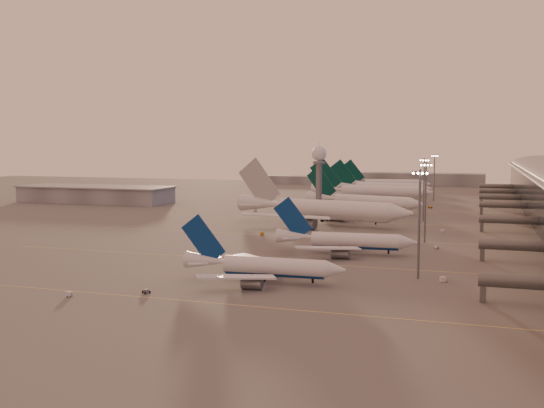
% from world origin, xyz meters
% --- Properties ---
extents(ground, '(700.00, 700.00, 0.00)m').
position_xyz_m(ground, '(0.00, 0.00, 0.00)').
color(ground, '#5E5C5C').
rests_on(ground, ground).
extents(taxiway_markings, '(180.00, 185.25, 0.02)m').
position_xyz_m(taxiway_markings, '(30.00, 56.00, 0.01)').
color(taxiway_markings, '#DEC94E').
rests_on(taxiway_markings, ground).
extents(hangar, '(82.00, 27.00, 8.50)m').
position_xyz_m(hangar, '(-120.00, 140.00, 4.32)').
color(hangar, slate).
rests_on(hangar, ground).
extents(radar_tower, '(6.40, 6.40, 31.10)m').
position_xyz_m(radar_tower, '(5.00, 120.00, 20.95)').
color(radar_tower, '#5B5E63').
rests_on(radar_tower, ground).
extents(mast_a, '(3.60, 0.56, 25.00)m').
position_xyz_m(mast_a, '(58.00, 0.00, 13.74)').
color(mast_a, '#5B5E63').
rests_on(mast_a, ground).
extents(mast_b, '(3.60, 0.56, 25.00)m').
position_xyz_m(mast_b, '(55.00, 55.00, 13.74)').
color(mast_b, '#5B5E63').
rests_on(mast_b, ground).
extents(mast_c, '(3.60, 0.56, 25.00)m').
position_xyz_m(mast_c, '(50.00, 110.00, 13.74)').
color(mast_c, '#5B5E63').
rests_on(mast_c, ground).
extents(mast_d, '(3.60, 0.56, 25.00)m').
position_xyz_m(mast_d, '(48.00, 200.00, 13.74)').
color(mast_d, '#5B5E63').
rests_on(mast_d, ground).
extents(distant_horizon, '(165.00, 37.50, 9.00)m').
position_xyz_m(distant_horizon, '(2.62, 325.14, 3.89)').
color(distant_horizon, slate).
rests_on(distant_horizon, ground).
extents(narrowbody_near, '(38.04, 30.34, 14.86)m').
position_xyz_m(narrowbody_near, '(25.53, -14.60, 3.01)').
color(narrowbody_near, silver).
rests_on(narrowbody_near, ground).
extents(narrowbody_mid, '(40.26, 32.08, 15.72)m').
position_xyz_m(narrowbody_mid, '(35.60, 26.85, 3.18)').
color(narrowbody_mid, silver).
rests_on(narrowbody_mid, ground).
extents(widebody_white, '(71.16, 56.54, 25.23)m').
position_xyz_m(widebody_white, '(14.68, 86.26, 4.38)').
color(widebody_white, silver).
rests_on(widebody_white, ground).
extents(greentail_a, '(55.79, 44.49, 20.68)m').
position_xyz_m(greentail_a, '(22.28, 134.05, 3.65)').
color(greentail_a, silver).
rests_on(greentail_a, ground).
extents(greentail_b, '(64.14, 51.70, 23.28)m').
position_xyz_m(greentail_b, '(17.45, 184.12, 4.11)').
color(greentail_b, silver).
rests_on(greentail_b, ground).
extents(greentail_c, '(59.04, 47.72, 21.46)m').
position_xyz_m(greentail_c, '(16.87, 220.90, 3.79)').
color(greentail_c, silver).
rests_on(greentail_c, ground).
extents(greentail_d, '(55.98, 44.76, 20.57)m').
position_xyz_m(greentail_d, '(14.50, 261.54, 3.63)').
color(greentail_d, silver).
rests_on(greentail_d, ground).
extents(gsv_truck_a, '(5.27, 4.71, 2.11)m').
position_xyz_m(gsv_truck_a, '(-7.01, -39.17, 1.08)').
color(gsv_truck_a, silver).
rests_on(gsv_truck_a, ground).
extents(gsv_tug_near, '(3.18, 3.49, 0.86)m').
position_xyz_m(gsv_tug_near, '(6.19, -32.25, 0.44)').
color(gsv_tug_near, slate).
rests_on(gsv_tug_near, ground).
extents(gsv_catering_a, '(6.20, 4.59, 4.65)m').
position_xyz_m(gsv_catering_a, '(63.85, -1.90, 2.32)').
color(gsv_catering_a, silver).
rests_on(gsv_catering_a, ground).
extents(gsv_tug_mid, '(3.59, 3.57, 0.90)m').
position_xyz_m(gsv_tug_mid, '(11.35, 10.63, 0.47)').
color(gsv_tug_mid, silver).
rests_on(gsv_tug_mid, ground).
extents(gsv_truck_b, '(5.01, 3.05, 1.90)m').
position_xyz_m(gsv_truck_b, '(59.69, 43.39, 0.97)').
color(gsv_truck_b, silver).
rests_on(gsv_truck_b, ground).
extents(gsv_truck_c, '(5.82, 4.69, 2.27)m').
position_xyz_m(gsv_truck_c, '(2.15, 53.84, 1.16)').
color(gsv_truck_c, '#C18316').
rests_on(gsv_truck_c, ground).
extents(gsv_catering_b, '(5.82, 3.64, 4.42)m').
position_xyz_m(gsv_catering_b, '(59.39, 79.11, 2.21)').
color(gsv_catering_b, silver).
rests_on(gsv_catering_b, ground).
extents(gsv_tug_far, '(3.53, 3.40, 0.88)m').
position_xyz_m(gsv_tug_far, '(5.42, 103.61, 0.45)').
color(gsv_tug_far, '#C18316').
rests_on(gsv_tug_far, ground).
extents(gsv_truck_d, '(3.90, 6.51, 2.48)m').
position_xyz_m(gsv_truck_d, '(-26.22, 126.10, 1.26)').
color(gsv_truck_d, silver).
rests_on(gsv_truck_d, ground).
extents(gsv_tug_hangar, '(3.91, 2.43, 1.10)m').
position_xyz_m(gsv_tug_hangar, '(49.05, 162.02, 0.56)').
color(gsv_tug_hangar, '#C18316').
rests_on(gsv_tug_hangar, ground).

